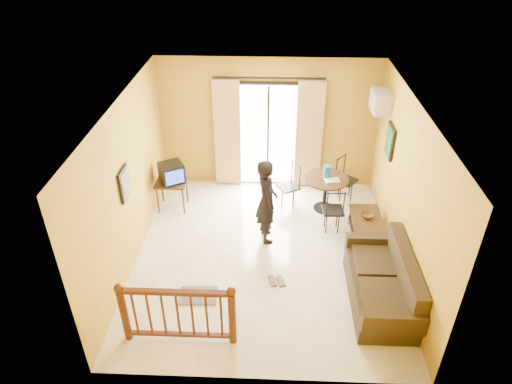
{
  "coord_description": "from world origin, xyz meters",
  "views": [
    {
      "loc": [
        0.11,
        -6.24,
        5.28
      ],
      "look_at": [
        -0.16,
        0.2,
        1.19
      ],
      "focal_mm": 32.0,
      "sensor_mm": 36.0,
      "label": 1
    }
  ],
  "objects_px": {
    "standing_person": "(267,201)",
    "dining_table": "(326,185)",
    "television": "(172,173)",
    "sofa": "(384,285)",
    "coffee_table": "(366,225)"
  },
  "relations": [
    {
      "from": "television",
      "to": "standing_person",
      "type": "relative_size",
      "value": 0.36
    },
    {
      "from": "dining_table",
      "to": "television",
      "type": "bearing_deg",
      "value": -178.47
    },
    {
      "from": "television",
      "to": "sofa",
      "type": "bearing_deg",
      "value": -62.46
    },
    {
      "from": "television",
      "to": "standing_person",
      "type": "distance_m",
      "value": 2.1
    },
    {
      "from": "dining_table",
      "to": "standing_person",
      "type": "height_order",
      "value": "standing_person"
    },
    {
      "from": "television",
      "to": "coffee_table",
      "type": "bearing_deg",
      "value": -42.28
    },
    {
      "from": "television",
      "to": "standing_person",
      "type": "height_order",
      "value": "standing_person"
    },
    {
      "from": "standing_person",
      "to": "dining_table",
      "type": "bearing_deg",
      "value": -61.91
    },
    {
      "from": "standing_person",
      "to": "sofa",
      "type": "bearing_deg",
      "value": -142.74
    },
    {
      "from": "dining_table",
      "to": "coffee_table",
      "type": "height_order",
      "value": "dining_table"
    },
    {
      "from": "dining_table",
      "to": "standing_person",
      "type": "bearing_deg",
      "value": -138.79
    },
    {
      "from": "sofa",
      "to": "standing_person",
      "type": "relative_size",
      "value": 1.15
    },
    {
      "from": "television",
      "to": "coffee_table",
      "type": "relative_size",
      "value": 0.59
    },
    {
      "from": "sofa",
      "to": "standing_person",
      "type": "bearing_deg",
      "value": 140.47
    },
    {
      "from": "television",
      "to": "dining_table",
      "type": "xyz_separation_m",
      "value": [
        3.04,
        0.08,
        -0.24
      ]
    }
  ]
}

